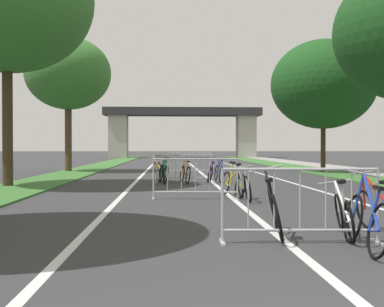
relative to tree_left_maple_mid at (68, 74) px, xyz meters
name	(u,v)px	position (x,y,z in m)	size (l,w,h in m)	color
grass_verge_left	(93,168)	(0.64, 4.30, -5.27)	(2.24, 69.04, 0.05)	#386B2D
grass_verge_right	(295,167)	(13.54, 4.30, -5.27)	(2.24, 69.04, 0.05)	#386B2D
sidewalk_path_right	(330,167)	(15.85, 4.30, -5.25)	(2.38, 69.04, 0.08)	gray
lane_stripe_center	(205,176)	(7.09, -3.98, -5.29)	(0.14, 39.94, 0.01)	silver
lane_stripe_right_lane	(268,176)	(10.03, -3.98, -5.29)	(0.14, 39.94, 0.01)	silver
lane_stripe_left_lane	(141,176)	(4.16, -3.98, -5.29)	(0.14, 39.94, 0.01)	silver
overpass_bridge	(183,124)	(7.09, 33.11, -1.06)	(19.46, 3.27, 6.20)	#2D2D30
tree_left_maple_mid	(68,74)	(0.00, 0.00, 0.00)	(4.59, 4.59, 7.26)	#4C3823
tree_right_pine_far	(323,84)	(13.49, -1.44, -0.69)	(5.45, 5.45, 6.93)	#3D2D1E
crowd_barrier_nearest	(300,206)	(7.27, -19.34, -4.77)	(2.23, 0.53, 1.05)	#ADADB2
crowd_barrier_second	(195,179)	(6.12, -13.71, -4.77)	(2.23, 0.53, 1.05)	#ADADB2
crowd_barrier_third	(185,169)	(6.04, -8.09, -4.77)	(2.23, 0.49, 1.05)	#ADADB2
crowd_barrier_fourth	(189,164)	(6.44, -2.47, -4.77)	(2.24, 0.56, 1.05)	#ADADB2
bicycle_blue_0	(366,221)	(7.99, -19.85, -4.91)	(0.52, 1.68, 1.02)	black
bicycle_yellow_1	(233,183)	(7.15, -13.24, -4.92)	(0.71, 1.75, 0.94)	black
bicycle_white_2	(344,214)	(8.04, -18.92, -4.94)	(0.52, 1.62, 0.88)	black
bicycle_silver_3	(243,186)	(7.31, -14.06, -4.92)	(0.46, 1.70, 0.93)	black
bicycle_orange_4	(185,174)	(6.03, -8.55, -4.93)	(0.46, 1.68, 0.94)	black
bicycle_black_5	(275,211)	(7.02, -18.85, -4.90)	(0.56, 1.67, 1.06)	black
bicycle_purple_6	(210,174)	(6.95, -8.49, -4.93)	(0.54, 1.61, 0.99)	black
bicycle_green_7	(164,173)	(5.24, -8.45, -4.91)	(0.50, 1.67, 1.02)	black
bicycle_red_8	(381,211)	(8.68, -18.77, -4.93)	(0.44, 1.70, 0.96)	black
bicycle_teal_9	(163,172)	(5.22, -7.59, -4.92)	(0.54, 1.65, 1.00)	black
bicycle_blue_10	(219,172)	(7.36, -7.62, -4.93)	(0.54, 1.66, 0.97)	black
bicycle_yellow_11	(157,167)	(4.84, -2.11, -4.94)	(0.70, 1.70, 0.93)	black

